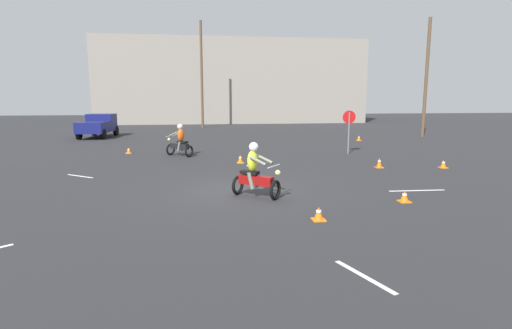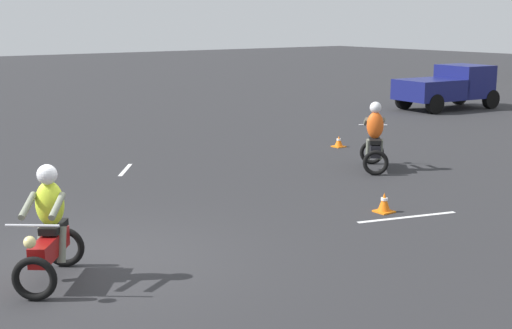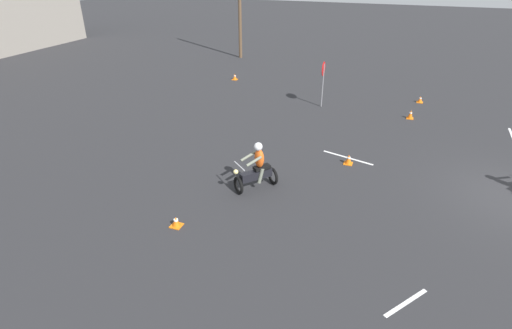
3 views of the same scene
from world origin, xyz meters
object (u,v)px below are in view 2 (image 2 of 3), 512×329
object	(u,v)px
traffic_cone_far_left	(384,203)
motorcycle_rider_background	(374,140)
traffic_cone_far_center	(339,142)
motorcycle_rider_foreground	(49,232)
pickup_truck	(449,86)

from	to	relation	value
traffic_cone_far_left	motorcycle_rider_background	bearing A→B (deg)	137.70
traffic_cone_far_center	traffic_cone_far_left	size ratio (longest dim) A/B	0.85
motorcycle_rider_background	traffic_cone_far_center	world-z (taller)	motorcycle_rider_background
motorcycle_rider_foreground	pickup_truck	xyz separation A→B (m)	(-9.30, 19.83, 0.20)
pickup_truck	traffic_cone_far_left	world-z (taller)	pickup_truck
motorcycle_rider_foreground	motorcycle_rider_background	distance (m)	9.36
motorcycle_rider_foreground	pickup_truck	world-z (taller)	pickup_truck
motorcycle_rider_background	traffic_cone_far_left	size ratio (longest dim) A/B	4.39
traffic_cone_far_center	motorcycle_rider_foreground	bearing A→B (deg)	-62.28
pickup_truck	traffic_cone_far_left	distance (m)	16.47
motorcycle_rider_background	motorcycle_rider_foreground	bearing A→B (deg)	-122.24
traffic_cone_far_center	traffic_cone_far_left	xyz separation A→B (m)	(5.64, -4.02, 0.03)
motorcycle_rider_foreground	traffic_cone_far_center	distance (m)	11.77
pickup_truck	traffic_cone_far_left	bearing A→B (deg)	-49.83
pickup_truck	traffic_cone_far_center	distance (m)	10.20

